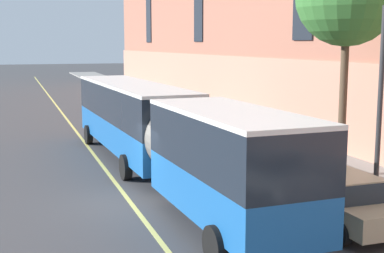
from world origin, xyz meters
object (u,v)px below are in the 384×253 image
at_px(fire_hydrant, 158,106).
at_px(city_bus, 156,127).
at_px(parked_car_navy_3, 135,102).
at_px(parked_car_white_0, 117,94).
at_px(parked_car_green_5, 248,154).
at_px(parked_car_darkgray_6, 188,127).
at_px(parked_car_champagne_4, 340,200).

bearing_deg(fire_hydrant, city_bus, -105.22).
height_order(parked_car_navy_3, fire_hydrant, parked_car_navy_3).
height_order(parked_car_white_0, parked_car_navy_3, same).
xyz_separation_m(city_bus, parked_car_green_5, (3.70, -0.42, -1.24)).
bearing_deg(city_bus, parked_car_darkgray_6, 63.01).
relative_size(city_bus, parked_car_champagne_4, 4.47).
bearing_deg(parked_car_champagne_4, city_bus, 116.43).
height_order(parked_car_champagne_4, parked_car_darkgray_6, same).
distance_m(city_bus, parked_car_navy_3, 20.83).
bearing_deg(parked_car_darkgray_6, parked_car_navy_3, 90.08).
height_order(city_bus, parked_car_green_5, city_bus).
relative_size(city_bus, parked_car_white_0, 4.44).
bearing_deg(city_bus, parked_car_navy_3, 79.73).
bearing_deg(parked_car_green_5, parked_car_white_0, 90.15).
distance_m(parked_car_champagne_4, fire_hydrant, 26.75).
distance_m(city_bus, parked_car_champagne_4, 8.07).
distance_m(parked_car_white_0, parked_car_darkgray_6, 20.06).
xyz_separation_m(parked_car_white_0, fire_hydrant, (1.69, -7.82, -0.29)).
xyz_separation_m(parked_car_navy_3, parked_car_darkgray_6, (0.02, -13.15, 0.00)).
relative_size(city_bus, parked_car_navy_3, 4.78).
height_order(city_bus, fire_hydrant, city_bus).
height_order(parked_car_white_0, parked_car_champagne_4, same).
bearing_deg(parked_car_champagne_4, parked_car_white_0, 89.87).
relative_size(parked_car_white_0, fire_hydrant, 6.37).
distance_m(parked_car_white_0, parked_car_navy_3, 6.92).
xyz_separation_m(city_bus, parked_car_navy_3, (3.71, 20.46, -1.24)).
xyz_separation_m(parked_car_white_0, parked_car_green_5, (0.07, -27.79, 0.00)).
distance_m(parked_car_white_0, parked_car_champagne_4, 34.51).
relative_size(parked_car_white_0, parked_car_darkgray_6, 1.06).
height_order(parked_car_green_5, parked_car_darkgray_6, same).
bearing_deg(parked_car_champagne_4, parked_car_green_5, 88.71).
distance_m(parked_car_champagne_4, parked_car_green_5, 6.72).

